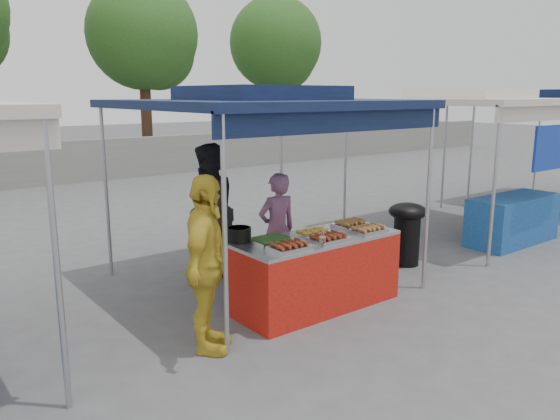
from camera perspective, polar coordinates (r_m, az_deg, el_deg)
ground_plane at (r=6.68m, az=3.20°, el=-9.70°), size 80.00×80.00×0.00m
back_wall at (r=16.30m, az=-23.08°, el=4.47°), size 40.00×0.25×1.20m
main_canopy at (r=6.97m, az=-1.90°, el=11.19°), size 3.20×3.20×2.57m
neighbor_stall_right at (r=10.10m, az=20.85°, el=6.30°), size 3.20×3.20×2.57m
tree_2 at (r=19.32m, az=-13.81°, el=16.93°), size 3.64×3.60×6.19m
tree_3 at (r=22.80m, az=-0.24°, el=16.62°), size 3.69×3.66×6.29m
vendor_table at (r=6.46m, az=3.83°, el=-6.45°), size 2.00×0.80×0.85m
food_tray_fl at (r=5.78m, az=1.01°, el=-3.90°), size 0.42×0.30×0.07m
food_tray_fm at (r=6.14m, az=5.10°, el=-3.01°), size 0.42×0.30×0.07m
food_tray_fr at (r=6.58m, az=9.18°, el=-2.09°), size 0.42×0.30×0.07m
food_tray_bl at (r=6.05m, az=-0.94°, el=-3.18°), size 0.42×0.30×0.07m
food_tray_bm at (r=6.39m, az=3.38°, el=-2.37°), size 0.42×0.30×0.07m
food_tray_br at (r=6.83m, az=7.39°, el=-1.51°), size 0.42×0.30×0.07m
cooking_pot at (r=6.13m, az=-4.31°, el=-2.56°), size 0.27×0.27×0.16m
skewer_cup at (r=5.98m, az=4.45°, el=-3.26°), size 0.08×0.08×0.10m
wok_burner at (r=8.19m, az=13.12°, el=-1.85°), size 0.55×0.55×0.93m
crate_left at (r=6.78m, az=-2.74°, el=-8.16°), size 0.44×0.31×0.27m
crate_right at (r=7.14m, az=1.17°, el=-7.11°), size 0.44×0.31×0.26m
crate_stacked at (r=7.06m, az=1.17°, el=-5.13°), size 0.42×0.29×0.25m
vendor_woman at (r=7.06m, az=-0.30°, el=-2.11°), size 0.57×0.40×1.49m
helper_man at (r=7.49m, az=-7.47°, el=-0.07°), size 1.13×1.09×1.83m
customer_person at (r=5.27m, az=-7.71°, el=-5.72°), size 1.00×1.05×1.75m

